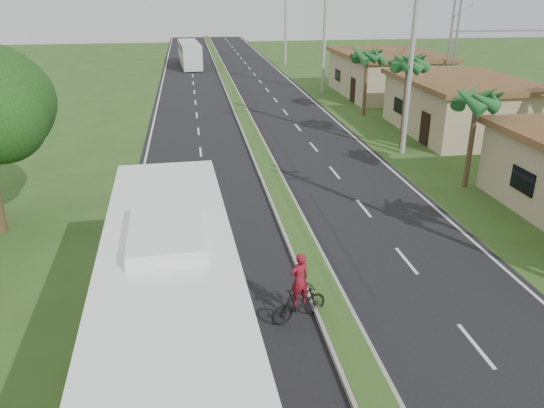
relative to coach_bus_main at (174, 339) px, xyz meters
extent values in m
plane|color=#344D1C|center=(4.58, 1.74, -2.45)|extent=(180.00, 180.00, 0.00)
cube|color=black|center=(4.58, 21.74, -2.44)|extent=(14.00, 160.00, 0.02)
cube|color=gray|center=(4.58, 21.74, -2.35)|extent=(1.20, 160.00, 0.17)
cube|color=#344D1C|center=(4.58, 21.74, -2.26)|extent=(0.95, 160.00, 0.02)
cube|color=silver|center=(-2.12, 21.74, -2.45)|extent=(0.12, 160.00, 0.01)
cube|color=silver|center=(11.28, 21.74, -2.45)|extent=(0.12, 160.00, 0.01)
cube|color=tan|center=(18.58, 23.74, -0.77)|extent=(7.00, 10.00, 3.35)
cube|color=#54391D|center=(18.58, 23.74, 1.06)|extent=(7.60, 10.60, 0.32)
cube|color=tan|center=(18.58, 37.74, -0.70)|extent=(8.00, 11.00, 3.50)
cube|color=#54391D|center=(18.58, 37.74, 1.21)|extent=(8.60, 11.60, 0.32)
cylinder|color=#473321|center=(13.98, 13.74, -0.15)|extent=(0.26, 0.26, 4.60)
cylinder|color=#473321|center=(13.38, 20.74, 0.25)|extent=(0.26, 0.26, 5.40)
cylinder|color=#473321|center=(13.88, 29.74, -0.05)|extent=(0.26, 0.26, 4.80)
cylinder|color=gray|center=(13.08, 19.74, 3.55)|extent=(0.28, 0.28, 12.00)
cylinder|color=gray|center=(13.08, 39.74, 3.05)|extent=(0.28, 0.28, 11.00)
cylinder|color=gray|center=(13.08, 59.74, 2.80)|extent=(0.28, 0.28, 10.50)
cylinder|color=gray|center=(21.58, 31.24, 3.55)|extent=(0.18, 0.18, 12.00)
cylinder|color=gray|center=(21.58, 32.24, 3.55)|extent=(0.18, 0.18, 12.00)
cube|color=gray|center=(26.58, 31.74, 3.55)|extent=(10.00, 0.14, 0.14)
cube|color=white|center=(0.00, -0.07, -0.12)|extent=(3.37, 13.87, 3.62)
cube|color=black|center=(-0.02, 0.62, 0.67)|extent=(3.32, 11.12, 1.45)
cube|color=#FFA515|center=(-0.01, 0.28, -1.14)|extent=(3.04, 3.55, 0.29)
cube|color=white|center=(-0.05, 1.31, 1.85)|extent=(1.71, 2.81, 0.32)
cylinder|color=black|center=(-1.43, 3.56, -1.85)|extent=(0.41, 1.21, 1.19)
cylinder|color=black|center=(1.17, 3.65, -1.85)|extent=(0.41, 1.21, 1.19)
cube|color=silver|center=(0.93, 59.20, -0.90)|extent=(2.87, 10.33, 2.84)
cube|color=black|center=(0.90, 59.64, -0.04)|extent=(2.75, 7.67, 0.97)
cube|color=orange|center=(0.98, 58.31, -1.44)|extent=(2.58, 5.02, 0.31)
cylinder|color=black|center=(0.22, 54.93, -2.02)|extent=(0.32, 0.87, 0.85)
cylinder|color=black|center=(2.17, 55.06, -2.02)|extent=(0.32, 0.87, 0.85)
cylinder|color=black|center=(-0.29, 62.90, -2.02)|extent=(0.32, 0.87, 0.85)
cylinder|color=black|center=(1.66, 63.03, -2.02)|extent=(0.32, 0.87, 0.85)
imported|color=black|center=(3.46, 3.74, -1.89)|extent=(1.92, 1.14, 1.12)
imported|color=maroon|center=(3.46, 3.74, -1.06)|extent=(0.71, 0.59, 1.68)
camera|label=1|loc=(0.62, -9.36, 6.80)|focal=35.00mm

